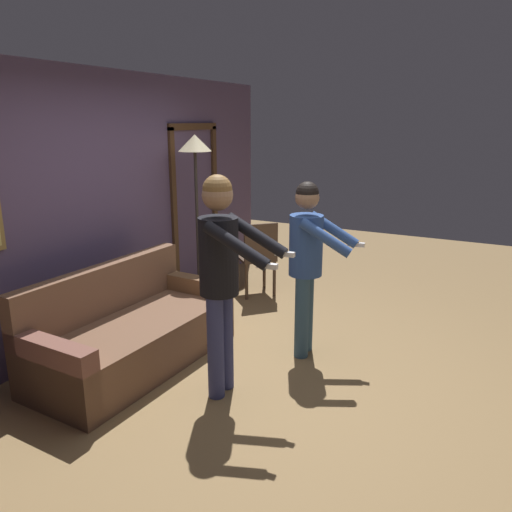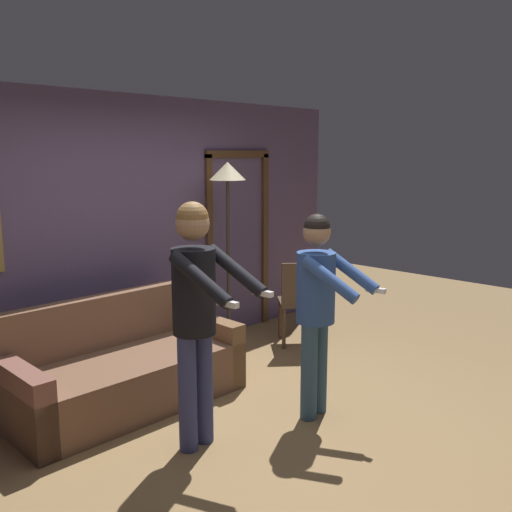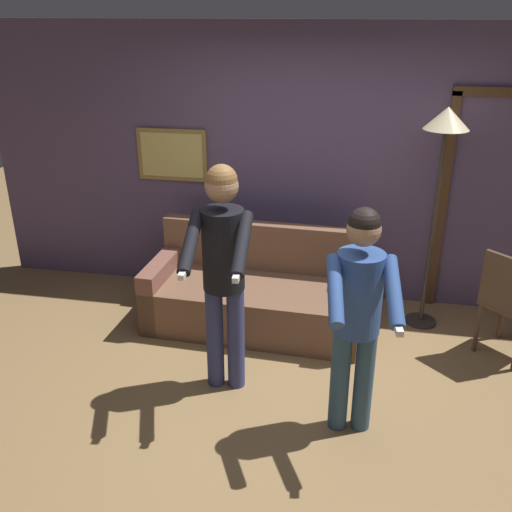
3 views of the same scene
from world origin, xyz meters
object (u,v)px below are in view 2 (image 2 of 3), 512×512
object	(u,v)px
couch	(124,372)
person_standing_right	(317,298)
person_standing_left	(196,302)
dining_chair_distant	(300,298)
torchiere_lamp	(228,191)

from	to	relation	value
couch	person_standing_right	world-z (taller)	person_standing_right
couch	person_standing_left	bearing A→B (deg)	-92.63
person_standing_left	dining_chair_distant	world-z (taller)	person_standing_left
person_standing_right	torchiere_lamp	bearing A→B (deg)	69.28
torchiere_lamp	person_standing_right	bearing A→B (deg)	-110.72
couch	dining_chair_distant	size ratio (longest dim) A/B	2.08
couch	dining_chair_distant	world-z (taller)	dining_chair_distant
person_standing_left	person_standing_right	distance (m)	1.01
person_standing_left	person_standing_right	xyz separation A→B (m)	(0.95, -0.32, -0.10)
person_standing_right	person_standing_left	bearing A→B (deg)	161.66
torchiere_lamp	couch	bearing A→B (deg)	-168.82
person_standing_left	dining_chair_distant	size ratio (longest dim) A/B	1.87
person_standing_left	person_standing_right	size ratio (longest dim) A/B	1.08
couch	person_standing_right	distance (m)	1.72
torchiere_lamp	person_standing_left	distance (m)	2.10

